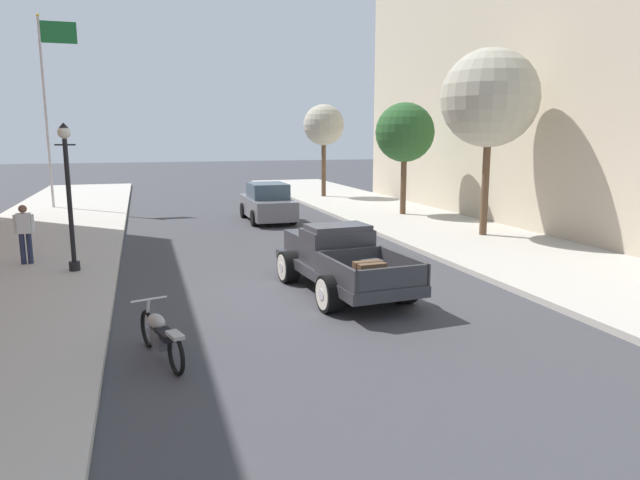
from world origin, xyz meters
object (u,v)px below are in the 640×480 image
street_tree_second (405,133)px  street_tree_third (324,126)px  hotrod_truck_gunmetal (338,259)px  flagpole (49,91)px  car_background_grey (267,203)px  street_lamp_near (68,186)px  motorcycle_parked (161,335)px  street_tree_nearest (490,99)px  pedestrian_sidewalk_left (25,231)px

street_tree_second → street_tree_third: 8.51m
street_tree_second → street_tree_third: street_tree_third is taller
hotrod_truck_gunmetal → flagpole: bearing=114.8°
street_tree_third → car_background_grey: bearing=-123.0°
hotrod_truck_gunmetal → street_tree_third: bearing=73.4°
hotrod_truck_gunmetal → street_lamp_near: (-6.23, 3.34, 1.63)m
hotrod_truck_gunmetal → street_tree_second: (6.86, 10.87, 3.02)m
motorcycle_parked → flagpole: bearing=100.9°
street_lamp_near → street_tree_third: street_tree_third is taller
street_tree_third → street_lamp_near: bearing=-126.9°
street_lamp_near → street_tree_second: size_ratio=0.78×
street_tree_second → street_tree_nearest: bearing=-86.4°
car_background_grey → street_tree_second: size_ratio=0.87×
car_background_grey → street_tree_second: (6.12, -0.69, 3.01)m
motorcycle_parked → street_tree_third: street_tree_third is taller
flagpole → hotrod_truck_gunmetal: bearing=-65.2°
street_lamp_near → motorcycle_parked: bearing=-73.5°
hotrod_truck_gunmetal → flagpole: (-8.44, 18.31, 5.02)m
street_lamp_near → street_tree_second: bearing=29.9°
pedestrian_sidewalk_left → motorcycle_parked: bearing=-67.3°
flagpole → motorcycle_parked: bearing=-79.1°
flagpole → street_tree_second: bearing=-25.9°
street_tree_second → hotrod_truck_gunmetal: bearing=-122.3°
motorcycle_parked → car_background_grey: 15.71m
hotrod_truck_gunmetal → car_background_grey: 11.58m
motorcycle_parked → hotrod_truck_gunmetal: bearing=38.1°
pedestrian_sidewalk_left → street_lamp_near: (1.35, -1.27, 1.30)m
motorcycle_parked → street_tree_third: bearing=66.1°
street_tree_nearest → car_background_grey: bearing=134.6°
hotrod_truck_gunmetal → street_tree_nearest: (7.23, 4.97, 4.17)m
pedestrian_sidewalk_left → car_background_grey: bearing=39.9°
street_tree_third → motorcycle_parked: bearing=-113.9°
street_tree_third → hotrod_truck_gunmetal: bearing=-106.6°
motorcycle_parked → pedestrian_sidewalk_left: 8.63m
street_tree_nearest → hotrod_truck_gunmetal: bearing=-145.5°
hotrod_truck_gunmetal → street_lamp_near: size_ratio=1.31×
pedestrian_sidewalk_left → flagpole: 14.50m
hotrod_truck_gunmetal → street_tree_second: bearing=57.7°
flagpole → street_tree_nearest: 20.59m
street_lamp_near → street_tree_third: 20.05m
hotrod_truck_gunmetal → car_background_grey: (0.74, 11.56, 0.01)m
flagpole → street_lamp_near: bearing=-81.6°
motorcycle_parked → street_tree_third: size_ratio=0.39×
pedestrian_sidewalk_left → street_tree_second: 15.97m
hotrod_truck_gunmetal → street_tree_nearest: street_tree_nearest is taller
pedestrian_sidewalk_left → street_tree_third: bearing=47.7°
car_background_grey → street_lamp_near: 10.90m
flagpole → street_tree_third: bearing=4.0°
motorcycle_parked → street_lamp_near: street_lamp_near is taller
street_tree_second → street_tree_third: (-1.09, 8.43, 0.44)m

